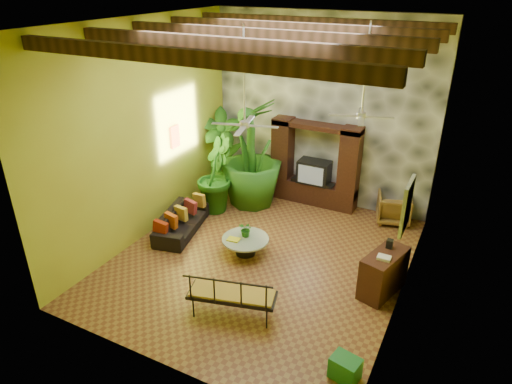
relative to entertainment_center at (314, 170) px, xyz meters
The scene contains 23 objects.
ground 3.28m from the entertainment_center, 90.00° to the right, with size 7.00×7.00×0.00m, color brown.
ceiling 5.11m from the entertainment_center, 90.00° to the right, with size 6.00×7.00×0.02m, color silver.
back_wall 1.58m from the entertainment_center, 90.00° to the left, with size 6.00×0.02×5.00m, color #AEA627.
left_wall 4.60m from the entertainment_center, 133.73° to the right, with size 0.02×7.00×5.00m, color #AEA627.
right_wall 4.60m from the entertainment_center, 46.27° to the right, with size 0.02×7.00×5.00m, color #AEA627.
stone_accent_wall 1.56m from the entertainment_center, 90.00° to the left, with size 5.98×0.10×4.98m, color #3C3F44.
ceiling_beams 4.94m from the entertainment_center, 90.00° to the right, with size 5.95×5.36×0.22m.
entertainment_center is the anchor object (origin of this frame).
ceiling_fan_front 4.30m from the entertainment_center, 93.24° to the right, with size 1.28×1.28×1.86m.
ceiling_fan_back 3.50m from the entertainment_center, 50.43° to the right, with size 1.28×1.28×1.86m.
wall_art_mask 3.82m from the entertainment_center, 144.18° to the right, with size 0.06×0.32×0.55m, color orange.
wall_art_painting 4.95m from the entertainment_center, 51.61° to the right, with size 0.06×0.70×0.90m, color teal.
sofa 3.83m from the entertainment_center, 127.62° to the right, with size 1.95×0.76×0.57m, color black.
wicker_armchair 2.29m from the entertainment_center, ahead, with size 0.80×0.82×0.75m, color olive.
tall_plant_a 2.70m from the entertainment_center, behind, with size 1.27×0.86×2.41m, color #225A17.
tall_plant_b 2.70m from the entertainment_center, 144.24° to the right, with size 1.11×0.89×2.01m, color #1B5516.
tall_plant_c 1.77m from the entertainment_center, 151.20° to the right, with size 1.64×1.64×2.92m, color #28641A.
coffee_table 3.25m from the entertainment_center, 97.75° to the right, with size 1.07×1.07×0.40m.
centerpiece_plant 3.12m from the entertainment_center, 98.47° to the right, with size 0.32×0.28×0.36m, color #226119.
yellow_tray 3.43m from the entertainment_center, 100.74° to the right, with size 0.27×0.20×0.03m, color gold.
iron_bench 5.18m from the entertainment_center, 86.20° to the right, with size 1.71×0.99×0.57m.
side_console 4.12m from the entertainment_center, 49.54° to the right, with size 0.50×1.12×0.90m, color #3E1B13.
green_bin 6.19m from the entertainment_center, 64.45° to the right, with size 0.45×0.34×0.39m, color #1D6E33.
Camera 1 is at (3.80, -7.70, 5.79)m, focal length 32.00 mm.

